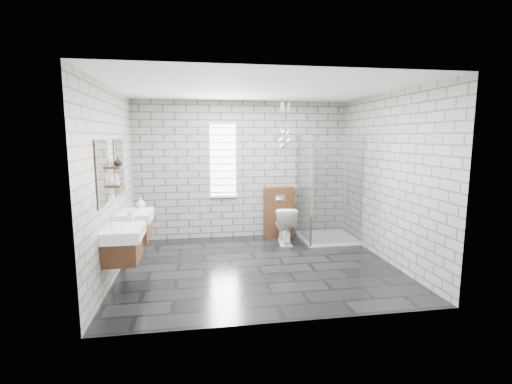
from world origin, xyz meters
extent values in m
cube|color=black|center=(0.00, 0.00, -0.01)|extent=(4.20, 3.60, 0.02)
cube|color=white|center=(0.00, 0.00, 2.71)|extent=(4.20, 3.60, 0.02)
cube|color=gray|center=(0.00, 1.81, 1.35)|extent=(4.20, 0.02, 2.70)
cube|color=gray|center=(0.00, -1.81, 1.35)|extent=(4.20, 0.02, 2.70)
cube|color=gray|center=(-2.11, 0.00, 1.35)|extent=(0.02, 3.60, 2.70)
cube|color=gray|center=(2.11, 0.00, 1.35)|extent=(0.02, 3.60, 2.70)
cube|color=#4B2C17|center=(-1.89, -0.62, 0.55)|extent=(0.42, 0.62, 0.30)
cube|color=silver|center=(-1.69, -0.62, 0.58)|extent=(0.02, 0.35, 0.01)
cube|color=white|center=(-1.87, -0.62, 0.77)|extent=(0.47, 0.70, 0.15)
cylinder|color=silver|center=(-2.02, -0.62, 0.91)|extent=(0.04, 0.04, 0.12)
cylinder|color=silver|center=(-1.97, -0.62, 0.96)|extent=(0.10, 0.02, 0.02)
cube|color=white|center=(-2.08, -0.62, 1.55)|extent=(0.03, 0.55, 0.80)
cube|color=#4B2C17|center=(-2.09, -0.62, 1.55)|extent=(0.01, 0.59, 0.84)
cube|color=#4B2C17|center=(-1.89, 0.42, 0.55)|extent=(0.42, 0.62, 0.30)
cube|color=silver|center=(-1.69, 0.42, 0.58)|extent=(0.02, 0.35, 0.01)
cube|color=white|center=(-1.87, 0.42, 0.77)|extent=(0.47, 0.70, 0.15)
cylinder|color=silver|center=(-2.02, 0.42, 0.91)|extent=(0.04, 0.04, 0.12)
cylinder|color=silver|center=(-1.97, 0.42, 0.96)|extent=(0.10, 0.02, 0.02)
cube|color=white|center=(-2.08, 0.42, 1.55)|extent=(0.03, 0.55, 0.80)
cube|color=#4B2C17|center=(-2.09, 0.42, 1.55)|extent=(0.01, 0.59, 0.84)
cube|color=#4B2C17|center=(-2.03, -0.05, 1.32)|extent=(0.14, 0.30, 0.03)
cube|color=#4B2C17|center=(-2.03, -0.05, 1.58)|extent=(0.14, 0.30, 0.03)
cube|color=white|center=(-0.40, 1.79, 1.55)|extent=(0.50, 0.02, 1.40)
cube|color=silver|center=(-0.40, 1.77, 2.27)|extent=(0.56, 0.04, 0.04)
cube|color=silver|center=(-0.40, 1.77, 0.83)|extent=(0.56, 0.04, 0.04)
cube|color=silver|center=(-0.40, 1.77, 0.92)|extent=(0.48, 0.01, 0.02)
cube|color=silver|center=(-0.40, 1.77, 1.06)|extent=(0.48, 0.01, 0.02)
cube|color=silver|center=(-0.40, 1.77, 1.20)|extent=(0.48, 0.01, 0.02)
cube|color=silver|center=(-0.40, 1.77, 1.34)|extent=(0.48, 0.01, 0.02)
cube|color=silver|center=(-0.40, 1.77, 1.48)|extent=(0.48, 0.01, 0.02)
cube|color=silver|center=(-0.40, 1.77, 1.62)|extent=(0.48, 0.01, 0.02)
cube|color=silver|center=(-0.40, 1.77, 1.76)|extent=(0.48, 0.01, 0.02)
cube|color=silver|center=(-0.40, 1.77, 1.90)|extent=(0.48, 0.01, 0.02)
cube|color=silver|center=(-0.40, 1.77, 2.04)|extent=(0.48, 0.01, 0.03)
cube|color=silver|center=(-0.40, 1.77, 2.18)|extent=(0.48, 0.01, 0.03)
cube|color=#4B2C17|center=(0.71, 1.70, 0.50)|extent=(0.60, 0.20, 1.00)
cube|color=silver|center=(0.71, 1.60, 0.80)|extent=(0.18, 0.01, 0.12)
cube|color=white|center=(1.60, 1.30, 0.03)|extent=(1.00, 1.00, 0.06)
cube|color=silver|center=(1.60, 0.81, 1.03)|extent=(1.00, 0.01, 2.00)
cube|color=silver|center=(1.11, 1.30, 1.03)|extent=(0.01, 1.00, 2.00)
cube|color=silver|center=(1.11, 0.81, 1.03)|extent=(0.03, 0.03, 2.00)
cube|color=silver|center=(2.08, 0.81, 1.03)|extent=(0.03, 0.03, 2.00)
cylinder|color=silver|center=(2.04, 1.50, 1.10)|extent=(0.02, 0.02, 1.80)
cylinder|color=silver|center=(1.96, 1.50, 2.02)|extent=(0.14, 0.14, 0.02)
sphere|color=silver|center=(0.65, 1.30, 1.94)|extent=(0.09, 0.09, 0.09)
cylinder|color=silver|center=(0.65, 1.30, 2.34)|extent=(0.01, 0.01, 0.72)
sphere|color=silver|center=(0.81, 1.35, 1.93)|extent=(0.09, 0.09, 0.09)
cylinder|color=silver|center=(0.81, 1.35, 2.34)|extent=(0.01, 0.01, 0.73)
sphere|color=silver|center=(0.73, 1.46, 2.10)|extent=(0.09, 0.09, 0.09)
cylinder|color=silver|center=(0.73, 1.46, 2.42)|extent=(0.01, 0.01, 0.55)
sphere|color=silver|center=(0.69, 1.38, 1.83)|extent=(0.09, 0.09, 0.09)
cylinder|color=silver|center=(0.69, 1.38, 2.29)|extent=(0.01, 0.01, 0.82)
sphere|color=silver|center=(0.80, 1.39, 2.07)|extent=(0.09, 0.09, 0.09)
cylinder|color=silver|center=(0.80, 1.39, 2.41)|extent=(0.01, 0.01, 0.59)
imported|color=white|center=(0.71, 1.19, 0.35)|extent=(0.46, 0.72, 0.70)
imported|color=#B2B2B2|center=(-1.84, -0.22, 0.94)|extent=(0.09, 0.10, 0.18)
imported|color=#B2B2B2|center=(-1.83, 0.72, 0.94)|extent=(0.17, 0.17, 0.17)
imported|color=#B2B2B2|center=(-2.02, -0.15, 1.43)|extent=(0.08, 0.09, 0.20)
imported|color=#B2B2B2|center=(-2.02, 0.04, 1.65)|extent=(0.11, 0.11, 0.12)
camera|label=1|loc=(-0.92, -5.49, 2.00)|focal=26.00mm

